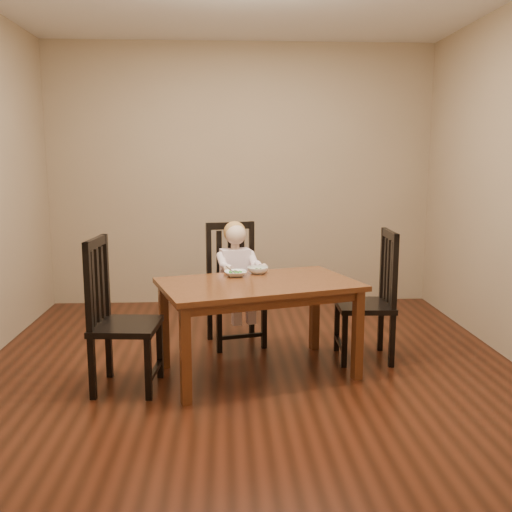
{
  "coord_description": "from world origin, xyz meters",
  "views": [
    {
      "loc": [
        -0.17,
        -4.03,
        1.53
      ],
      "look_at": [
        0.06,
        0.25,
        0.79
      ],
      "focal_mm": 40.0,
      "sensor_mm": 36.0,
      "label": 1
    }
  ],
  "objects": [
    {
      "name": "chair_right",
      "position": [
        0.93,
        0.14,
        0.48
      ],
      "size": [
        0.43,
        0.45,
        1.0
      ],
      "rotation": [
        0.0,
        0.0,
        1.53
      ],
      "color": "black",
      "rests_on": "room"
    },
    {
      "name": "chair_left",
      "position": [
        -0.89,
        -0.33,
        0.49
      ],
      "size": [
        0.45,
        0.47,
        1.02
      ],
      "rotation": [
        0.0,
        0.0,
        -1.65
      ],
      "color": "black",
      "rests_on": "room"
    },
    {
      "name": "room",
      "position": [
        0.0,
        0.0,
        1.35
      ],
      "size": [
        4.01,
        4.01,
        2.71
      ],
      "color": "#421B0D",
      "rests_on": "ground"
    },
    {
      "name": "bowl_peas",
      "position": [
        -0.1,
        0.08,
        0.69
      ],
      "size": [
        0.18,
        0.18,
        0.04
      ],
      "primitive_type": "imported",
      "rotation": [
        0.0,
        0.0,
        0.12
      ],
      "color": "silver",
      "rests_on": "dining_table"
    },
    {
      "name": "dining_table",
      "position": [
        0.06,
        -0.12,
        0.59
      ],
      "size": [
        1.52,
        1.17,
        0.67
      ],
      "rotation": [
        0.0,
        0.0,
        0.3
      ],
      "color": "#4B2511",
      "rests_on": "room"
    },
    {
      "name": "fork",
      "position": [
        -0.13,
        0.05,
        0.72
      ],
      "size": [
        0.08,
        0.1,
        0.04
      ],
      "rotation": [
        0.0,
        0.0,
        0.65
      ],
      "color": "silver",
      "rests_on": "bowl_peas"
    },
    {
      "name": "chair_child",
      "position": [
        -0.1,
        0.61,
        0.48
      ],
      "size": [
        0.52,
        0.5,
        1.0
      ],
      "rotation": [
        0.0,
        0.0,
        3.38
      ],
      "color": "black",
      "rests_on": "room"
    },
    {
      "name": "toddler",
      "position": [
        -0.09,
        0.56,
        0.62
      ],
      "size": [
        0.4,
        0.46,
        0.54
      ],
      "primitive_type": null,
      "rotation": [
        0.0,
        0.0,
        3.38
      ],
      "color": "white",
      "rests_on": "chair_child"
    },
    {
      "name": "bowl_veg",
      "position": [
        0.07,
        0.18,
        0.7
      ],
      "size": [
        0.17,
        0.17,
        0.05
      ],
      "primitive_type": "imported",
      "rotation": [
        0.0,
        0.0,
        -0.09
      ],
      "color": "silver",
      "rests_on": "dining_table"
    }
  ]
}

